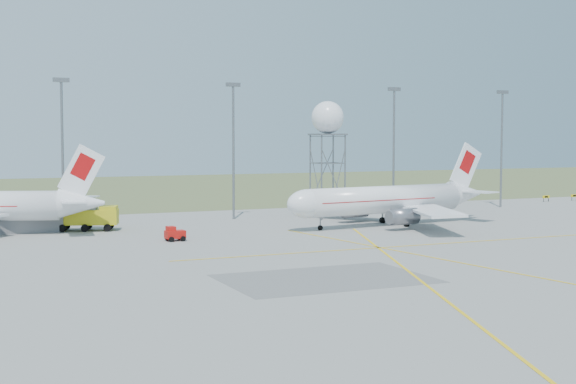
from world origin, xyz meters
name	(u,v)px	position (x,y,z in m)	size (l,w,h in m)	color
grass_strip	(167,188)	(0.00, 140.00, 0.01)	(400.00, 120.00, 0.03)	#516538
mast_a	(62,139)	(-35.00, 66.00, 12.07)	(2.20, 0.50, 20.50)	slate
mast_b	(233,139)	(-10.00, 66.00, 12.07)	(2.20, 0.50, 20.50)	slate
mast_c	(394,139)	(18.00, 66.00, 12.07)	(2.20, 0.50, 20.50)	slate
mast_d	(502,139)	(40.00, 66.00, 12.07)	(2.20, 0.50, 20.50)	slate
taxi_sign_near	(546,197)	(55.60, 72.00, 0.89)	(1.60, 0.17, 1.20)	black
taxi_sign_far	(574,196)	(62.60, 72.00, 0.89)	(1.60, 0.17, 1.20)	black
airliner_main	(387,200)	(6.65, 49.09, 3.55)	(34.06, 32.90, 11.60)	white
radar_tower	(328,153)	(3.33, 61.04, 9.99)	(4.92, 4.92, 17.80)	slate
fire_truck	(88,219)	(-32.71, 59.93, 1.57)	(8.62, 5.29, 3.27)	gold
baggage_tug	(175,235)	(-25.14, 45.03, 0.67)	(2.37, 1.94, 1.78)	red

